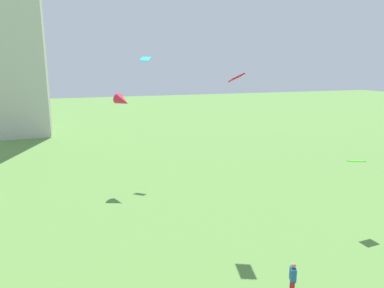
% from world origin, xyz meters
% --- Properties ---
extents(person_0, '(0.39, 0.49, 1.63)m').
position_xyz_m(person_0, '(4.35, 7.77, 0.92)').
color(person_0, red).
rests_on(person_0, ground_plane).
extents(kite_flying_1, '(1.16, 1.10, 0.44)m').
position_xyz_m(kite_flying_1, '(2.52, 29.25, 10.95)').
color(kite_flying_1, '#1AD2D6').
extents(kite_flying_5, '(1.09, 1.33, 0.64)m').
position_xyz_m(kite_flying_5, '(5.15, 15.58, 9.59)').
color(kite_flying_5, red).
extents(kite_flying_6, '(1.00, 0.69, 0.26)m').
position_xyz_m(kite_flying_6, '(12.47, 12.84, 4.34)').
color(kite_flying_6, '#4DED20').
extents(kite_flying_7, '(1.65, 1.82, 1.30)m').
position_xyz_m(kite_flying_7, '(-0.23, 26.18, 7.39)').
color(kite_flying_7, '#E72340').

